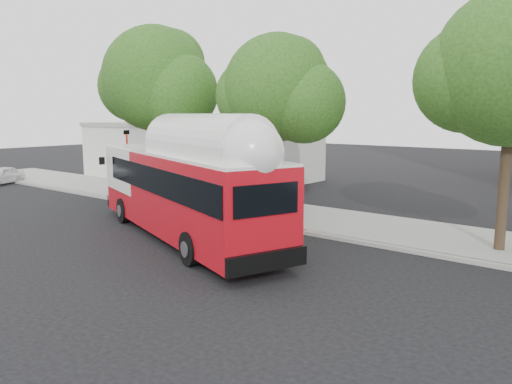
% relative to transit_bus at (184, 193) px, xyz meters
% --- Properties ---
extents(ground, '(120.00, 120.00, 0.00)m').
position_rel_transit_bus_xyz_m(ground, '(1.33, -0.27, -1.85)').
color(ground, black).
rests_on(ground, ground).
extents(sidewalk, '(60.00, 5.00, 0.15)m').
position_rel_transit_bus_xyz_m(sidewalk, '(1.33, 6.23, -1.77)').
color(sidewalk, gray).
rests_on(sidewalk, ground).
extents(curb_strip, '(60.00, 0.30, 0.15)m').
position_rel_transit_bus_xyz_m(curb_strip, '(1.33, 3.63, -1.77)').
color(curb_strip, gray).
rests_on(curb_strip, ground).
extents(red_curb_segment, '(10.00, 0.32, 0.16)m').
position_rel_transit_bus_xyz_m(red_curb_segment, '(-1.67, 3.63, -1.77)').
color(red_curb_segment, '#A11411').
rests_on(red_curb_segment, ground).
extents(street_tree_left, '(6.67, 5.80, 9.74)m').
position_rel_transit_bus_xyz_m(street_tree_left, '(-7.19, 5.29, 4.75)').
color(street_tree_left, '#2D2116').
rests_on(street_tree_left, ground).
extents(street_tree_mid, '(5.75, 5.00, 8.62)m').
position_rel_transit_bus_xyz_m(street_tree_mid, '(0.74, 5.79, 4.06)').
color(street_tree_mid, '#2D2116').
rests_on(street_tree_mid, ground).
extents(low_commercial_bldg, '(16.20, 10.20, 4.25)m').
position_rel_transit_bus_xyz_m(low_commercial_bldg, '(-12.67, 13.73, 0.30)').
color(low_commercial_bldg, silver).
rests_on(low_commercial_bldg, ground).
extents(transit_bus, '(13.35, 6.88, 3.96)m').
position_rel_transit_bus_xyz_m(transit_bus, '(0.00, 0.00, 0.00)').
color(transit_bus, '#B60C17').
rests_on(transit_bus, ground).
extents(parked_car, '(3.90, 2.85, 1.24)m').
position_rel_transit_bus_xyz_m(parked_car, '(-21.47, 2.67, -1.23)').
color(parked_car, silver).
rests_on(parked_car, ground).
extents(signal_pole, '(0.11, 0.38, 4.03)m').
position_rel_transit_bus_xyz_m(signal_pole, '(-8.59, 3.85, 0.22)').
color(signal_pole, red).
rests_on(signal_pole, ground).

